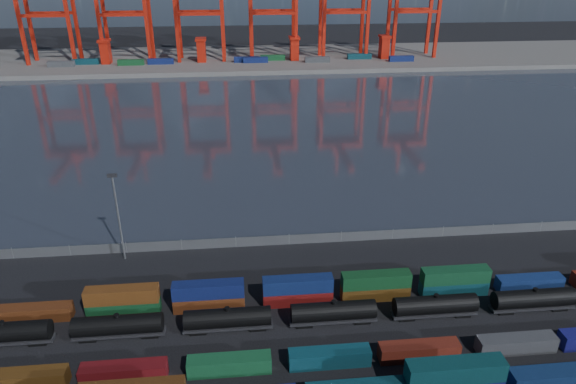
{
  "coord_description": "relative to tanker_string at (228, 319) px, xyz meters",
  "views": [
    {
      "loc": [
        -8.48,
        -55.26,
        50.13
      ],
      "look_at": [
        0.0,
        30.0,
        10.0
      ],
      "focal_mm": 32.0,
      "sensor_mm": 36.0,
      "label": 1
    }
  ],
  "objects": [
    {
      "name": "container_row_north",
      "position": [
        10.9,
        5.3,
        0.09
      ],
      "size": [
        140.06,
        2.22,
        4.72
      ],
      "color": "#151158",
      "rests_on": "ground"
    },
    {
      "name": "yard_light_mast",
      "position": [
        -18.7,
        21.28,
        7.29
      ],
      "size": [
        1.6,
        0.4,
        16.6
      ],
      "color": "slate",
      "rests_on": "ground"
    },
    {
      "name": "far_quay",
      "position": [
        11.3,
        205.28,
        -1.0
      ],
      "size": [
        700.0,
        70.0,
        2.0
      ],
      "primitive_type": "cube",
      "color": "#514F4C",
      "rests_on": "ground"
    },
    {
      "name": "straddle_carriers",
      "position": [
        8.8,
        195.28,
        5.81
      ],
      "size": [
        140.0,
        7.0,
        11.1
      ],
      "color": "red",
      "rests_on": "far_quay"
    },
    {
      "name": "tanker_string",
      "position": [
        0.0,
        0.0,
        0.0
      ],
      "size": [
        137.01,
        2.79,
        4.0
      ],
      "color": "black",
      "rests_on": "ground"
    },
    {
      "name": "container_row_mid",
      "position": [
        18.18,
        -8.28,
        -0.62
      ],
      "size": [
        139.56,
        2.23,
        4.76
      ],
      "color": "#47494D",
      "rests_on": "ground"
    },
    {
      "name": "harbor_water",
      "position": [
        11.3,
        100.28,
        -2.0
      ],
      "size": [
        700.0,
        700.0,
        0.0
      ],
      "primitive_type": "plane",
      "color": "#272D38",
      "rests_on": "ground"
    },
    {
      "name": "ground",
      "position": [
        11.3,
        -4.72,
        -2.0
      ],
      "size": [
        700.0,
        700.0,
        0.0
      ],
      "primitive_type": "plane",
      "color": "black",
      "rests_on": "ground"
    },
    {
      "name": "quay_containers",
      "position": [
        0.3,
        190.74,
        1.3
      ],
      "size": [
        172.58,
        10.99,
        2.6
      ],
      "color": "navy",
      "rests_on": "far_quay"
    },
    {
      "name": "waterfront_fence",
      "position": [
        11.3,
        23.28,
        -1.0
      ],
      "size": [
        160.12,
        0.12,
        2.2
      ],
      "color": "#595B5E",
      "rests_on": "ground"
    }
  ]
}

